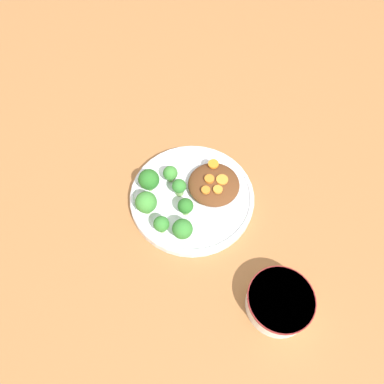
# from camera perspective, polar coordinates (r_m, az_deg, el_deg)

# --- Properties ---
(ground_plane) EXTENTS (4.00, 4.00, 0.00)m
(ground_plane) POSITION_cam_1_polar(r_m,az_deg,el_deg) (0.87, 0.00, -1.23)
(ground_plane) COLOR #9E6638
(plate) EXTENTS (0.28, 0.28, 0.03)m
(plate) POSITION_cam_1_polar(r_m,az_deg,el_deg) (0.85, 0.00, -0.76)
(plate) COLOR white
(plate) RESTS_ON ground_plane
(dip_bowl) EXTENTS (0.13, 0.13, 0.05)m
(dip_bowl) POSITION_cam_1_polar(r_m,az_deg,el_deg) (0.77, 13.19, -15.96)
(dip_bowl) COLOR white
(dip_bowl) RESTS_ON ground_plane
(stew_mound) EXTENTS (0.12, 0.12, 0.03)m
(stew_mound) POSITION_cam_1_polar(r_m,az_deg,el_deg) (0.85, 3.34, 1.18)
(stew_mound) COLOR #5B3319
(stew_mound) RESTS_ON plate
(broccoli_floret_0) EXTENTS (0.03, 0.03, 0.04)m
(broccoli_floret_0) POSITION_cam_1_polar(r_m,az_deg,el_deg) (0.85, -3.31, 2.83)
(broccoli_floret_0) COLOR #7FA85B
(broccoli_floret_0) RESTS_ON plate
(broccoli_floret_1) EXTENTS (0.03, 0.03, 0.05)m
(broccoli_floret_1) POSITION_cam_1_polar(r_m,az_deg,el_deg) (0.83, -1.94, 0.88)
(broccoli_floret_1) COLOR #7FA85B
(broccoli_floret_1) RESTS_ON plate
(broccoli_floret_2) EXTENTS (0.03, 0.03, 0.05)m
(broccoli_floret_2) POSITION_cam_1_polar(r_m,az_deg,el_deg) (0.78, -4.69, -4.93)
(broccoli_floret_2) COLOR #759E51
(broccoli_floret_2) RESTS_ON plate
(broccoli_floret_3) EXTENTS (0.05, 0.05, 0.06)m
(broccoli_floret_3) POSITION_cam_1_polar(r_m,az_deg,el_deg) (0.80, -7.01, -1.62)
(broccoli_floret_3) COLOR #759E51
(broccoli_floret_3) RESTS_ON plate
(broccoli_floret_4) EXTENTS (0.03, 0.03, 0.05)m
(broccoli_floret_4) POSITION_cam_1_polar(r_m,az_deg,el_deg) (0.80, -0.99, -2.20)
(broccoli_floret_4) COLOR #7FA85B
(broccoli_floret_4) RESTS_ON plate
(broccoli_floret_5) EXTENTS (0.05, 0.05, 0.06)m
(broccoli_floret_5) POSITION_cam_1_polar(r_m,az_deg,el_deg) (0.83, -6.52, 2.09)
(broccoli_floret_5) COLOR #759E51
(broccoli_floret_5) RESTS_ON plate
(broccoli_floret_6) EXTENTS (0.04, 0.04, 0.06)m
(broccoli_floret_6) POSITION_cam_1_polar(r_m,az_deg,el_deg) (0.77, -1.73, -5.63)
(broccoli_floret_6) COLOR #759E51
(broccoli_floret_6) RESTS_ON plate
(carrot_slice_0) EXTENTS (0.03, 0.03, 0.00)m
(carrot_slice_0) POSITION_cam_1_polar(r_m,az_deg,el_deg) (0.83, 4.61, 1.88)
(carrot_slice_0) COLOR orange
(carrot_slice_0) RESTS_ON stew_mound
(carrot_slice_1) EXTENTS (0.02, 0.02, 0.01)m
(carrot_slice_1) POSITION_cam_1_polar(r_m,az_deg,el_deg) (0.86, 3.27, 4.29)
(carrot_slice_1) COLOR orange
(carrot_slice_1) RESTS_ON stew_mound
(carrot_slice_2) EXTENTS (0.02, 0.02, 0.01)m
(carrot_slice_2) POSITION_cam_1_polar(r_m,az_deg,el_deg) (0.81, 2.09, 0.17)
(carrot_slice_2) COLOR orange
(carrot_slice_2) RESTS_ON stew_mound
(carrot_slice_3) EXTENTS (0.02, 0.02, 0.01)m
(carrot_slice_3) POSITION_cam_1_polar(r_m,az_deg,el_deg) (0.83, 2.66, 2.00)
(carrot_slice_3) COLOR orange
(carrot_slice_3) RESTS_ON stew_mound
(carrot_slice_4) EXTENTS (0.02, 0.02, 0.01)m
(carrot_slice_4) POSITION_cam_1_polar(r_m,az_deg,el_deg) (0.82, 3.95, 0.38)
(carrot_slice_4) COLOR orange
(carrot_slice_4) RESTS_ON stew_mound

